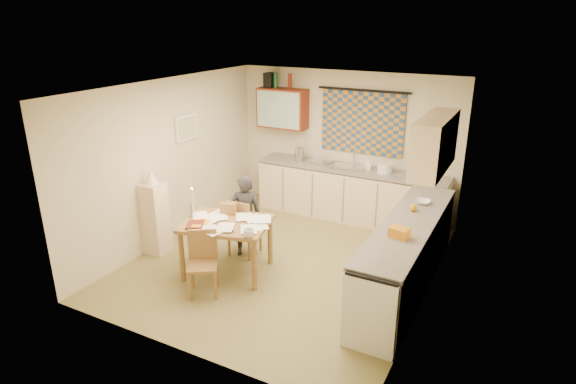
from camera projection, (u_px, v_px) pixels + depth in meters
The scene contains 44 objects.
floor at pixel (285, 262), 6.98m from camera, with size 4.00×4.50×0.02m, color olive.
ceiling at pixel (285, 86), 6.11m from camera, with size 4.00×4.50×0.02m, color white.
wall_back at pixel (345, 143), 8.42m from camera, with size 4.00×0.02×2.50m, color beige.
wall_front at pixel (176, 246), 4.66m from camera, with size 4.00×0.02×2.50m, color beige.
wall_left at pixel (170, 161), 7.42m from camera, with size 0.02×4.50×2.50m, color beige.
wall_right at pixel (435, 205), 5.67m from camera, with size 0.02×4.50×2.50m, color beige.
window_blind at pixel (362, 123), 8.12m from camera, with size 1.45×0.03×1.05m, color navy.
curtain_rod at pixel (363, 90), 7.91m from camera, with size 0.04×0.04×1.60m, color black.
wall_cabinet at pixel (283, 108), 8.58m from camera, with size 0.90×0.34×0.70m, color #5E1D0D.
wall_cabinet_glass at pixel (278, 110), 8.44m from camera, with size 0.84×0.02×0.64m, color #99B2A5.
upper_cabinet_right at pixel (435, 144), 6.00m from camera, with size 0.34×1.30×0.70m, color beige.
framed_print at pixel (187, 127), 7.58m from camera, with size 0.04×0.50×0.40m, color white.
print_canvas at pixel (188, 127), 7.57m from camera, with size 0.01×0.42×0.32m, color silver.
counter_back at pixel (350, 194), 8.34m from camera, with size 3.30×0.62×0.92m.
counter_right at pixel (406, 255), 6.19m from camera, with size 0.62×2.95×0.92m.
stove at pixel (376, 304), 5.16m from camera, with size 0.58×0.58×0.90m.
sink at pixel (348, 170), 8.21m from camera, with size 0.55×0.45×0.10m, color silver.
tap at pixel (354, 157), 8.28m from camera, with size 0.03×0.03×0.28m, color silver.
dish_rack at pixel (321, 162), 8.41m from camera, with size 0.35×0.30×0.06m, color silver.
kettle at pixel (300, 154), 8.55m from camera, with size 0.18×0.18×0.24m, color silver.
mixing_bowl at pixel (385, 168), 7.89m from camera, with size 0.24×0.24×0.16m, color white.
soap_bottle at pixel (368, 164), 8.06m from camera, with size 0.11×0.11×0.20m, color white.
bowl at pixel (423, 202), 6.61m from camera, with size 0.21×0.21×0.05m, color white.
orange_bag at pixel (399, 232), 5.59m from camera, with size 0.22×0.16×0.12m, color orange.
fruit_orange at pixel (413, 208), 6.35m from camera, with size 0.10×0.10×0.10m, color orange.
speaker at pixel (270, 80), 8.53m from camera, with size 0.16×0.20×0.26m, color black.
bottle_green at pixel (276, 80), 8.48m from camera, with size 0.07×0.07×0.26m, color #195926.
bottle_brown at pixel (290, 81), 8.36m from camera, with size 0.07×0.07×0.26m, color #5E1D0D.
dining_table at pixel (227, 247), 6.58m from camera, with size 1.30×1.10×0.75m.
chair_far at pixel (244, 237), 7.11m from camera, with size 0.41×0.41×0.88m.
chair_near at pixel (203, 275), 6.11m from camera, with size 0.51×0.51×0.82m.
person at pixel (245, 216), 6.98m from camera, with size 0.54×0.49×1.24m, color black.
shelf_stand at pixel (155, 219), 7.07m from camera, with size 0.32×0.30×1.09m, color beige.
lampshade at pixel (151, 176), 6.85m from camera, with size 0.20×0.20×0.22m, color white.
letter_rack at pixel (228, 209), 6.69m from camera, with size 0.22×0.10×0.16m, color brown.
mug at pixel (249, 233), 5.99m from camera, with size 0.16×0.16×0.11m, color white.
magazine at pixel (187, 225), 6.33m from camera, with size 0.32×0.35×0.03m, color maroon.
book at pixel (195, 221), 6.45m from camera, with size 0.25×0.31×0.02m, color orange.
orange_box at pixel (196, 227), 6.24m from camera, with size 0.12×0.08×0.04m, color orange.
eyeglasses at pixel (228, 231), 6.15m from camera, with size 0.13×0.04×0.02m, color black.
candle_holder at pixel (192, 211), 6.58m from camera, with size 0.06×0.06×0.18m, color silver.
candle at pixel (193, 197), 6.52m from camera, with size 0.02×0.02×0.22m, color white.
candle_flame at pixel (192, 188), 6.49m from camera, with size 0.02×0.02×0.02m, color #FFCC66.
papers at pixel (229, 222), 6.43m from camera, with size 1.24×0.98×0.02m.
Camera 1 is at (2.91, -5.47, 3.35)m, focal length 30.00 mm.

